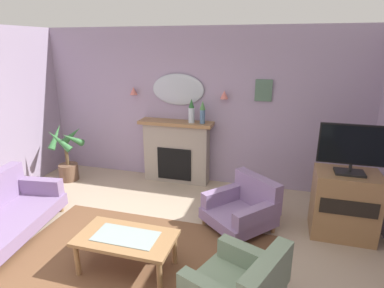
# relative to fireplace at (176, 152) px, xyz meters

# --- Properties ---
(wall_back) EXTENTS (6.86, 0.10, 2.79)m
(wall_back) POSITION_rel_fireplace_xyz_m (0.34, 0.22, 0.82)
(wall_back) COLOR #9E8CA8
(wall_back) RESTS_ON ground
(patterned_rug) EXTENTS (3.20, 2.40, 0.01)m
(patterned_rug) POSITION_rel_fireplace_xyz_m (0.34, -2.59, -0.56)
(patterned_rug) COLOR brown
(patterned_rug) RESTS_ON ground
(fireplace) EXTENTS (1.36, 0.36, 1.16)m
(fireplace) POSITION_rel_fireplace_xyz_m (0.00, 0.00, 0.00)
(fireplace) COLOR gray
(fireplace) RESTS_ON ground
(mantel_vase_centre) EXTENTS (0.11, 0.11, 0.43)m
(mantel_vase_centre) POSITION_rel_fireplace_xyz_m (0.30, -0.03, 0.79)
(mantel_vase_centre) COLOR silver
(mantel_vase_centre) RESTS_ON fireplace
(mantel_vase_right) EXTENTS (0.10, 0.10, 0.40)m
(mantel_vase_right) POSITION_rel_fireplace_xyz_m (0.50, -0.03, 0.80)
(mantel_vase_right) COLOR #4C7093
(mantel_vase_right) RESTS_ON fireplace
(wall_mirror) EXTENTS (0.96, 0.06, 0.56)m
(wall_mirror) POSITION_rel_fireplace_xyz_m (0.00, 0.14, 1.14)
(wall_mirror) COLOR #B2BCC6
(wall_sconce_left) EXTENTS (0.14, 0.14, 0.14)m
(wall_sconce_left) POSITION_rel_fireplace_xyz_m (-0.85, 0.09, 1.09)
(wall_sconce_left) COLOR #D17066
(wall_sconce_right) EXTENTS (0.14, 0.14, 0.14)m
(wall_sconce_right) POSITION_rel_fireplace_xyz_m (0.85, 0.09, 1.09)
(wall_sconce_right) COLOR #D17066
(framed_picture) EXTENTS (0.28, 0.03, 0.36)m
(framed_picture) POSITION_rel_fireplace_xyz_m (1.50, 0.15, 1.18)
(framed_picture) COLOR #4C6B56
(coffee_table) EXTENTS (1.10, 0.60, 0.45)m
(coffee_table) POSITION_rel_fireplace_xyz_m (0.25, -2.53, -0.19)
(coffee_table) COLOR olive
(coffee_table) RESTS_ON ground
(armchair_beside_couch) EXTENTS (1.06, 1.05, 0.71)m
(armchair_beside_couch) POSITION_rel_fireplace_xyz_m (1.58, -2.78, -0.27)
(armchair_beside_couch) COLOR gray
(armchair_beside_couch) RESTS_ON ground
(armchair_by_coffee_table) EXTENTS (1.14, 1.14, 0.71)m
(armchair_by_coffee_table) POSITION_rel_fireplace_xyz_m (1.41, -1.25, -0.27)
(armchair_by_coffee_table) COLOR gray
(armchair_by_coffee_table) RESTS_ON ground
(tv_cabinet) EXTENTS (0.80, 0.57, 0.90)m
(tv_cabinet) POSITION_rel_fireplace_xyz_m (2.72, -1.08, -0.12)
(tv_cabinet) COLOR olive
(tv_cabinet) RESTS_ON ground
(tv_flatscreen) EXTENTS (0.84, 0.24, 0.65)m
(tv_flatscreen) POSITION_rel_fireplace_xyz_m (2.72, -1.10, 0.68)
(tv_flatscreen) COLOR black
(tv_flatscreen) RESTS_ON tv_cabinet
(potted_plant_corner_palm) EXTENTS (0.58, 0.60, 1.08)m
(potted_plant_corner_palm) POSITION_rel_fireplace_xyz_m (-1.99, -0.53, -0.09)
(potted_plant_corner_palm) COLOR brown
(potted_plant_corner_palm) RESTS_ON ground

